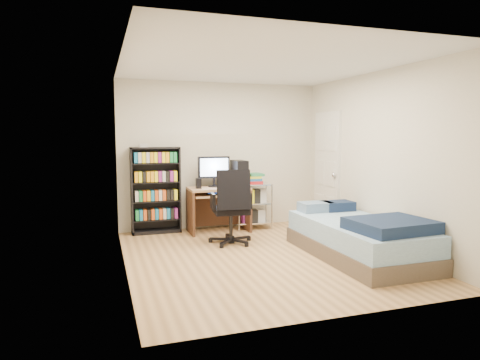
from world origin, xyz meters
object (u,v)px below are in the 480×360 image
object	(u,v)px
computer_desk	(224,191)
office_chair	(232,220)
media_shelf	(156,189)
bed	(359,237)

from	to	relation	value
computer_desk	office_chair	bearing A→B (deg)	-98.56
media_shelf	office_chair	distance (m)	1.49
computer_desk	bed	size ratio (longest dim) A/B	0.58
computer_desk	bed	distance (m)	2.46
office_chair	bed	size ratio (longest dim) A/B	0.52
computer_desk	bed	xyz separation A→B (m)	(1.25, -2.08, -0.41)
office_chair	bed	xyz separation A→B (m)	(1.39, -1.19, -0.09)
media_shelf	office_chair	xyz separation A→B (m)	(0.96, -1.08, -0.37)
media_shelf	bed	distance (m)	3.30
media_shelf	bed	xyz separation A→B (m)	(2.35, -2.27, -0.46)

